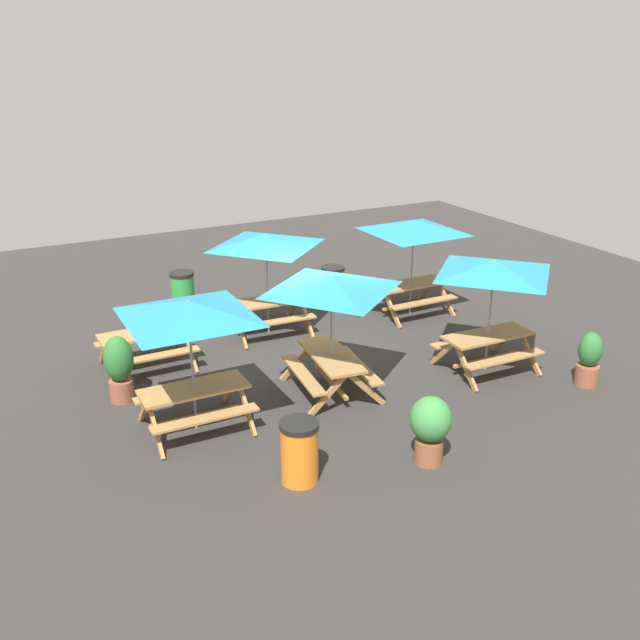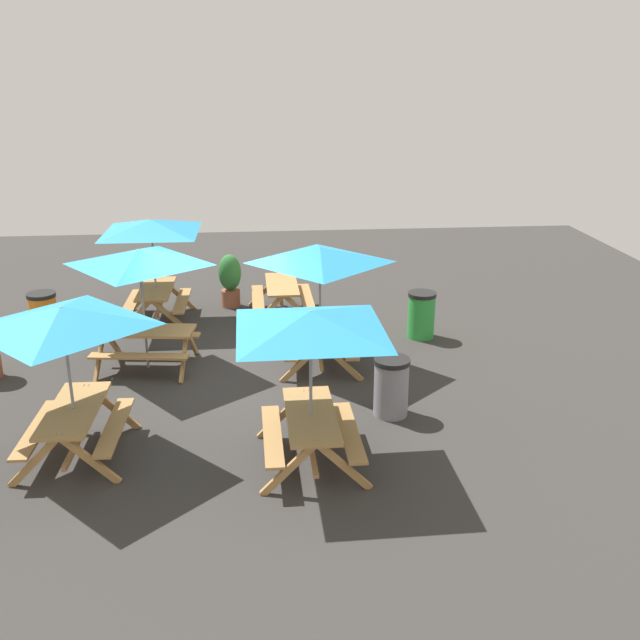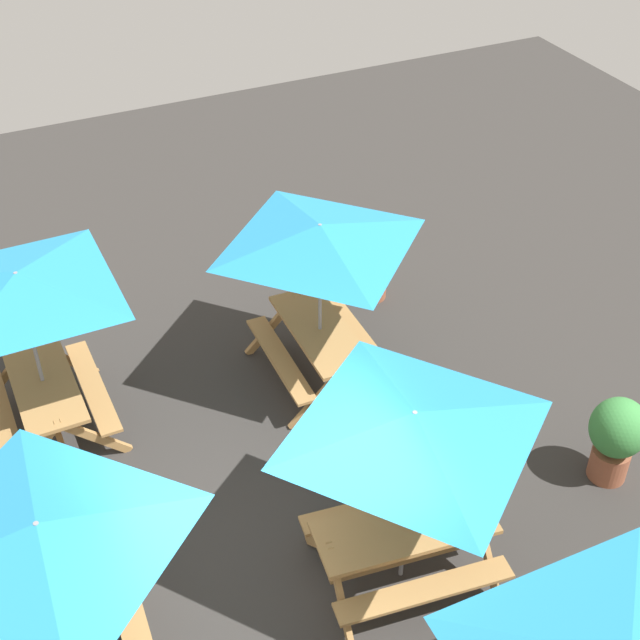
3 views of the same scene
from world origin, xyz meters
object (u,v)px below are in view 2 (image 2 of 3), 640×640
object	(u,v)px
picnic_table_0	(152,234)
picnic_table_2	(320,264)
picnic_table_5	(140,266)
trash_bin_orange	(44,315)
picnic_table_1	(63,328)
trash_bin_gray	(391,387)
trash_bin_green	(421,315)
potted_plant_1	(230,279)
picnic_table_4	(282,292)
picnic_table_3	(311,333)

from	to	relation	value
picnic_table_0	picnic_table_2	bearing A→B (deg)	-129.33
picnic_table_5	trash_bin_orange	size ratio (longest dim) A/B	2.38
trash_bin_orange	picnic_table_1	bearing A→B (deg)	-160.41
picnic_table_2	picnic_table_5	xyz separation A→B (m)	(0.15, 3.26, 0.00)
picnic_table_2	trash_bin_gray	distance (m)	2.81
trash_bin_green	potted_plant_1	distance (m)	4.72
trash_bin_green	trash_bin_gray	bearing A→B (deg)	159.59
picnic_table_2	potted_plant_1	world-z (taller)	picnic_table_2
picnic_table_4	potted_plant_1	world-z (taller)	potted_plant_1
trash_bin_orange	picnic_table_5	bearing A→B (deg)	-127.41
picnic_table_5	picnic_table_4	bearing A→B (deg)	-126.88
trash_bin_gray	trash_bin_green	world-z (taller)	same
picnic_table_3	picnic_table_1	bearing A→B (deg)	81.03
trash_bin_gray	trash_bin_green	size ratio (longest dim) A/B	1.00
trash_bin_gray	picnic_table_4	bearing A→B (deg)	17.07
picnic_table_2	picnic_table_4	distance (m)	3.30
picnic_table_2	picnic_table_4	world-z (taller)	picnic_table_2
picnic_table_5	trash_bin_gray	xyz separation A→B (m)	(-2.33, -4.23, -1.49)
trash_bin_orange	picnic_table_0	bearing A→B (deg)	-68.46
picnic_table_0	picnic_table_5	size ratio (longest dim) A/B	1.21
trash_bin_gray	picnic_table_1	bearing A→B (deg)	100.43
picnic_table_2	picnic_table_5	size ratio (longest dim) A/B	1.00
picnic_table_0	picnic_table_4	world-z (taller)	picnic_table_0
picnic_table_0	potted_plant_1	distance (m)	2.25
trash_bin_orange	potted_plant_1	bearing A→B (deg)	-65.35
picnic_table_0	trash_bin_green	distance (m)	6.04
picnic_table_2	trash_bin_green	bearing A→B (deg)	-57.63
picnic_table_3	trash_bin_orange	size ratio (longest dim) A/B	2.89
potted_plant_1	picnic_table_4	bearing A→B (deg)	-123.49
picnic_table_1	picnic_table_5	distance (m)	3.26
picnic_table_3	picnic_table_4	bearing A→B (deg)	0.51
picnic_table_1	potted_plant_1	distance (m)	7.18
picnic_table_1	picnic_table_5	xyz separation A→B (m)	(3.21, -0.57, 0.00)
picnic_table_4	trash_bin_orange	xyz separation A→B (m)	(-0.97, 5.01, -0.07)
picnic_table_0	potted_plant_1	world-z (taller)	picnic_table_0
picnic_table_2	picnic_table_0	bearing A→B (deg)	53.03
picnic_table_1	trash_bin_green	size ratio (longest dim) A/B	2.38
picnic_table_1	potted_plant_1	bearing A→B (deg)	-15.59
picnic_table_3	picnic_table_0	bearing A→B (deg)	23.98
picnic_table_1	picnic_table_2	bearing A→B (deg)	-50.22
picnic_table_1	trash_bin_orange	world-z (taller)	picnic_table_1
picnic_table_0	trash_bin_orange	bearing A→B (deg)	111.99
picnic_table_0	picnic_table_1	size ratio (longest dim) A/B	1.21
picnic_table_1	trash_bin_gray	bearing A→B (deg)	-78.37
picnic_table_2	potted_plant_1	bearing A→B (deg)	28.63
picnic_table_0	picnic_table_5	world-z (taller)	same
picnic_table_1	potted_plant_1	xyz separation A→B (m)	(6.76, -2.04, -1.31)
picnic_table_2	trash_bin_orange	world-z (taller)	picnic_table_2
picnic_table_2	trash_bin_orange	distance (m)	6.13
trash_bin_green	trash_bin_orange	distance (m)	7.89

